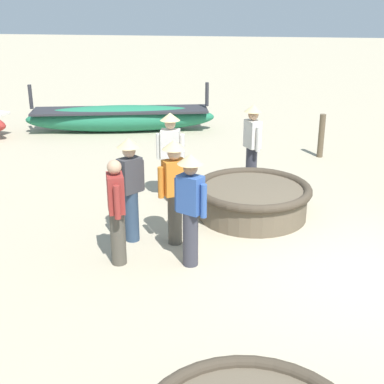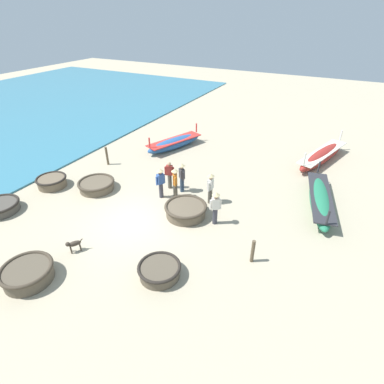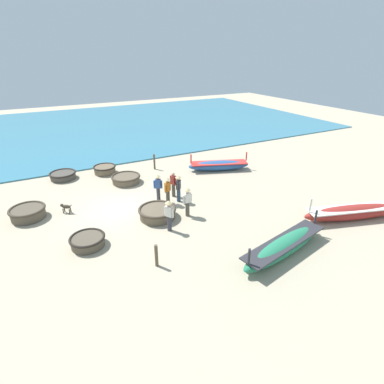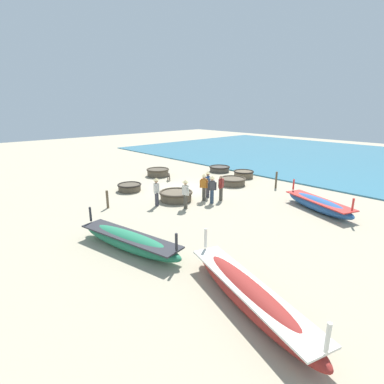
% 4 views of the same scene
% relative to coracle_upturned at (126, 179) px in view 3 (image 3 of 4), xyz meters
% --- Properties ---
extents(ground_plane, '(80.00, 80.00, 0.00)m').
position_rel_coracle_upturned_xyz_m(ground_plane, '(3.55, -1.47, -0.29)').
color(ground_plane, tan).
extents(sea, '(28.00, 52.00, 0.10)m').
position_rel_coracle_upturned_xyz_m(sea, '(-17.73, 2.53, -0.24)').
color(sea, teal).
rests_on(sea, ground).
extents(coracle_upturned, '(1.97, 1.97, 0.52)m').
position_rel_coracle_upturned_xyz_m(coracle_upturned, '(0.00, 0.00, 0.00)').
color(coracle_upturned, brown).
rests_on(coracle_upturned, ground).
extents(coracle_center, '(2.04, 2.04, 0.58)m').
position_rel_coracle_upturned_xyz_m(coracle_center, '(5.47, 0.11, 0.03)').
color(coracle_center, brown).
rests_on(coracle_center, ground).
extents(coracle_front_right, '(1.81, 1.81, 0.49)m').
position_rel_coracle_upturned_xyz_m(coracle_front_right, '(-2.72, -3.73, -0.02)').
color(coracle_front_right, '#4C473F').
rests_on(coracle_front_right, ground).
extents(coracle_nearest, '(1.62, 1.62, 0.50)m').
position_rel_coracle_upturned_xyz_m(coracle_nearest, '(6.42, -3.69, -0.01)').
color(coracle_nearest, brown).
rests_on(coracle_nearest, ground).
extents(coracle_beside_post, '(1.86, 1.86, 0.61)m').
position_rel_coracle_upturned_xyz_m(coracle_beside_post, '(2.29, -6.04, 0.05)').
color(coracle_beside_post, brown).
rests_on(coracle_beside_post, ground).
extents(coracle_far_right, '(1.63, 1.63, 0.56)m').
position_rel_coracle_upturned_xyz_m(coracle_far_right, '(-2.44, -0.88, 0.02)').
color(coracle_far_right, brown).
rests_on(coracle_far_right, ground).
extents(long_boat_white_hull, '(2.55, 4.63, 1.32)m').
position_rel_coracle_upturned_xyz_m(long_boat_white_hull, '(0.93, 6.88, 0.10)').
color(long_boat_white_hull, '#285693').
rests_on(long_boat_white_hull, ground).
extents(long_boat_green_hull, '(2.59, 5.72, 1.43)m').
position_rel_coracle_upturned_xyz_m(long_boat_green_hull, '(10.46, 9.32, 0.12)').
color(long_boat_green_hull, maroon).
rests_on(long_boat_green_hull, ground).
extents(long_boat_blue_hull, '(2.00, 5.32, 1.33)m').
position_rel_coracle_upturned_xyz_m(long_boat_blue_hull, '(11.03, 3.88, 0.10)').
color(long_boat_blue_hull, '#237551').
rests_on(long_boat_blue_hull, ground).
extents(fisherman_standing_right, '(0.36, 0.48, 1.67)m').
position_rel_coracle_upturned_xyz_m(fisherman_standing_right, '(3.56, 0.95, 0.67)').
color(fisherman_standing_right, '#383842').
rests_on(fisherman_standing_right, ground).
extents(fisherman_standing_left, '(0.46, 0.37, 1.67)m').
position_rel_coracle_upturned_xyz_m(fisherman_standing_left, '(6.96, 0.17, 0.67)').
color(fisherman_standing_left, '#383842').
rests_on(fisherman_standing_left, ground).
extents(fisherman_with_hat, '(0.50, 0.32, 1.57)m').
position_rel_coracle_upturned_xyz_m(fisherman_with_hat, '(3.47, 1.99, 0.55)').
color(fisherman_with_hat, '#4C473D').
rests_on(fisherman_with_hat, ground).
extents(fisherman_crouching, '(0.36, 0.53, 1.67)m').
position_rel_coracle_upturned_xyz_m(fisherman_crouching, '(6.05, 1.64, 0.67)').
color(fisherman_crouching, '#4C473D').
rests_on(fisherman_crouching, ground).
extents(fisherman_by_coracle, '(0.37, 0.46, 1.67)m').
position_rel_coracle_upturned_xyz_m(fisherman_by_coracle, '(4.23, 1.28, 0.67)').
color(fisherman_by_coracle, '#4C473D').
rests_on(fisherman_by_coracle, ground).
extents(fisherman_hauling, '(0.43, 0.38, 1.67)m').
position_rel_coracle_upturned_xyz_m(fisherman_hauling, '(4.25, 1.97, 0.67)').
color(fisherman_hauling, '#2D425B').
rests_on(fisherman_hauling, ground).
extents(dog, '(0.46, 0.59, 0.55)m').
position_rel_coracle_upturned_xyz_m(dog, '(2.63, -4.17, 0.09)').
color(dog, '#3D3328').
rests_on(dog, ground).
extents(mooring_post_mid_beach, '(0.14, 0.14, 1.03)m').
position_rel_coracle_upturned_xyz_m(mooring_post_mid_beach, '(9.22, -1.41, 0.23)').
color(mooring_post_mid_beach, brown).
rests_on(mooring_post_mid_beach, ground).
extents(mooring_post_shoreline, '(0.14, 0.14, 1.18)m').
position_rel_coracle_upturned_xyz_m(mooring_post_shoreline, '(-1.52, 2.68, 0.31)').
color(mooring_post_shoreline, brown).
rests_on(mooring_post_shoreline, ground).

